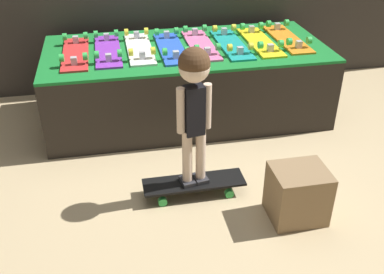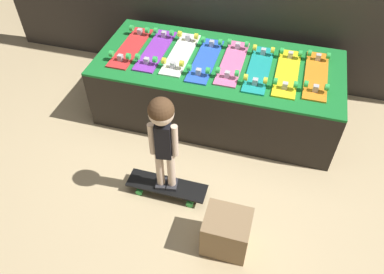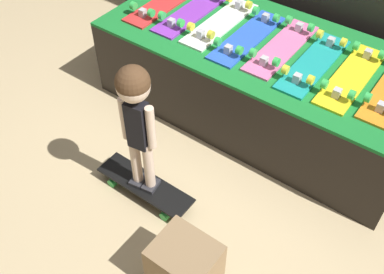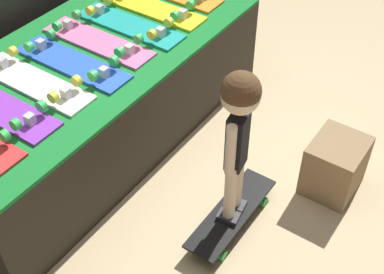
% 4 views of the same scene
% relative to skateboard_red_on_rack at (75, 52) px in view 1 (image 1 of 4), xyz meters
% --- Properties ---
extents(ground_plane, '(16.00, 16.00, 0.00)m').
position_rel_skateboard_red_on_rack_xyz_m(ground_plane, '(0.80, -0.54, -0.57)').
color(ground_plane, tan).
extents(display_rack, '(2.07, 0.95, 0.55)m').
position_rel_skateboard_red_on_rack_xyz_m(display_rack, '(0.80, 0.00, -0.29)').
color(display_rack, black).
rests_on(display_rack, ground_plane).
extents(skateboard_red_on_rack, '(0.18, 0.67, 0.09)m').
position_rel_skateboard_red_on_rack_xyz_m(skateboard_red_on_rack, '(0.00, 0.00, 0.00)').
color(skateboard_red_on_rack, red).
rests_on(skateboard_red_on_rack, display_rack).
extents(skateboard_purple_on_rack, '(0.18, 0.67, 0.09)m').
position_rel_skateboard_red_on_rack_xyz_m(skateboard_purple_on_rack, '(0.23, 0.02, 0.00)').
color(skateboard_purple_on_rack, purple).
rests_on(skateboard_purple_on_rack, display_rack).
extents(skateboard_white_on_rack, '(0.18, 0.67, 0.09)m').
position_rel_skateboard_red_on_rack_xyz_m(skateboard_white_on_rack, '(0.45, 0.02, 0.00)').
color(skateboard_white_on_rack, white).
rests_on(skateboard_white_on_rack, display_rack).
extents(skateboard_blue_on_rack, '(0.18, 0.67, 0.09)m').
position_rel_skateboard_red_on_rack_xyz_m(skateboard_blue_on_rack, '(0.68, -0.02, 0.00)').
color(skateboard_blue_on_rack, blue).
rests_on(skateboard_blue_on_rack, display_rack).
extents(skateboard_pink_on_rack, '(0.18, 0.67, 0.09)m').
position_rel_skateboard_red_on_rack_xyz_m(skateboard_pink_on_rack, '(0.91, 0.01, 0.00)').
color(skateboard_pink_on_rack, pink).
rests_on(skateboard_pink_on_rack, display_rack).
extents(skateboard_teal_on_rack, '(0.18, 0.67, 0.09)m').
position_rel_skateboard_red_on_rack_xyz_m(skateboard_teal_on_rack, '(1.14, -0.02, 0.00)').
color(skateboard_teal_on_rack, teal).
rests_on(skateboard_teal_on_rack, display_rack).
extents(skateboard_yellow_on_rack, '(0.18, 0.67, 0.09)m').
position_rel_skateboard_red_on_rack_xyz_m(skateboard_yellow_on_rack, '(1.36, -0.01, 0.00)').
color(skateboard_yellow_on_rack, yellow).
rests_on(skateboard_yellow_on_rack, display_rack).
extents(skateboard_orange_on_rack, '(0.18, 0.67, 0.09)m').
position_rel_skateboard_red_on_rack_xyz_m(skateboard_orange_on_rack, '(1.59, 0.02, 0.00)').
color(skateboard_orange_on_rack, orange).
rests_on(skateboard_orange_on_rack, display_rack).
extents(skateboard_on_floor, '(0.61, 0.17, 0.09)m').
position_rel_skateboard_red_on_rack_xyz_m(skateboard_on_floor, '(0.65, -1.02, -0.50)').
color(skateboard_on_floor, black).
rests_on(skateboard_on_floor, ground_plane).
extents(child, '(0.20, 0.17, 0.83)m').
position_rel_skateboard_red_on_rack_xyz_m(child, '(0.65, -1.02, 0.10)').
color(child, '#2D2D33').
rests_on(child, skateboard_on_floor).
extents(storage_box, '(0.30, 0.26, 0.31)m').
position_rel_skateboard_red_on_rack_xyz_m(storage_box, '(1.17, -1.32, -0.42)').
color(storage_box, '#8E704C').
rests_on(storage_box, ground_plane).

